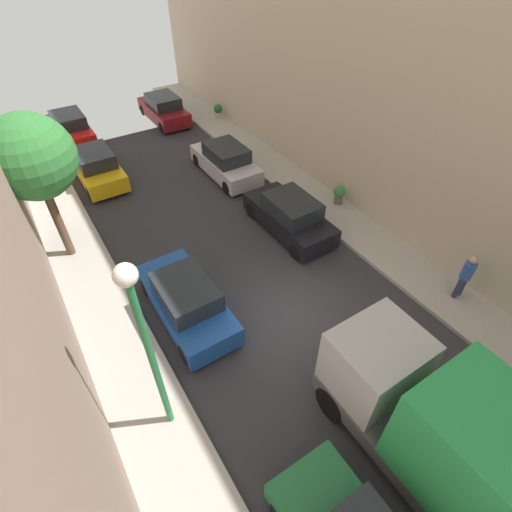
{
  "coord_description": "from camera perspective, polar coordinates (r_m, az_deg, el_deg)",
  "views": [
    {
      "loc": [
        -5.25,
        -6.16,
        10.02
      ],
      "look_at": [
        0.4,
        2.65,
        0.5
      ],
      "focal_mm": 27.39,
      "sensor_mm": 36.0,
      "label": 1
    }
  ],
  "objects": [
    {
      "name": "potted_plant_4",
      "position": [
        25.52,
        -5.57,
        20.41
      ],
      "size": [
        0.52,
        0.52,
        0.79
      ],
      "color": "#B2A899",
      "rests_on": "sidewalk_right"
    },
    {
      "name": "potted_plant_1",
      "position": [
        27.11,
        -32.79,
        15.64
      ],
      "size": [
        0.69,
        0.69,
        0.94
      ],
      "color": "#B2A899",
      "rests_on": "sidewalk_left"
    },
    {
      "name": "parked_car_right_2",
      "position": [
        15.73,
        4.95,
        5.87
      ],
      "size": [
        1.78,
        4.2,
        1.57
      ],
      "color": "black",
      "rests_on": "ground"
    },
    {
      "name": "parked_car_left_4",
      "position": [
        24.98,
        -25.44,
        16.5
      ],
      "size": [
        1.78,
        4.2,
        1.57
      ],
      "color": "red",
      "rests_on": "ground"
    },
    {
      "name": "parked_car_left_2",
      "position": [
        12.55,
        -10.11,
        -6.45
      ],
      "size": [
        1.78,
        4.2,
        1.57
      ],
      "color": "#194799",
      "rests_on": "ground"
    },
    {
      "name": "sidewalk_right",
      "position": [
        15.55,
        19.94,
        -0.55
      ],
      "size": [
        2.0,
        44.0,
        0.15
      ],
      "primitive_type": "cube",
      "color": "#A8A399",
      "rests_on": "ground"
    },
    {
      "name": "pedestrian",
      "position": [
        14.32,
        28.29,
        -2.54
      ],
      "size": [
        0.4,
        0.36,
        1.72
      ],
      "color": "#2D334C",
      "rests_on": "sidewalk_right"
    },
    {
      "name": "parked_car_left_3",
      "position": [
        20.42,
        -22.26,
        11.98
      ],
      "size": [
        1.78,
        4.2,
        1.57
      ],
      "color": "gold",
      "rests_on": "ground"
    },
    {
      "name": "sidewalk_left",
      "position": [
        11.7,
        -16.35,
        -18.84
      ],
      "size": [
        2.0,
        44.0,
        0.15
      ],
      "primitive_type": "cube",
      "color": "#A8A399",
      "rests_on": "ground"
    },
    {
      "name": "delivery_truck",
      "position": [
        9.76,
        28.77,
        -24.44
      ],
      "size": [
        2.26,
        6.6,
        3.38
      ],
      "color": "#4C4C51",
      "rests_on": "ground"
    },
    {
      "name": "parked_car_right_4",
      "position": [
        25.82,
        -13.31,
        20.13
      ],
      "size": [
        1.78,
        4.2,
        1.57
      ],
      "color": "maroon",
      "rests_on": "ground"
    },
    {
      "name": "parked_car_right_3",
      "position": [
        19.44,
        -4.43,
        13.57
      ],
      "size": [
        1.78,
        4.2,
        1.57
      ],
      "color": "silver",
      "rests_on": "ground"
    },
    {
      "name": "street_tree_0",
      "position": [
        14.36,
        -29.96,
        12.29
      ],
      "size": [
        2.74,
        2.74,
        5.36
      ],
      "color": "brown",
      "rests_on": "sidewalk_left"
    },
    {
      "name": "lamp_post",
      "position": [
        8.09,
        -16.02,
        -10.93
      ],
      "size": [
        0.44,
        0.44,
        5.45
      ],
      "color": "#26723F",
      "rests_on": "sidewalk_left"
    },
    {
      "name": "potted_plant_2",
      "position": [
        17.51,
        12.05,
        8.9
      ],
      "size": [
        0.52,
        0.52,
        0.86
      ],
      "color": "slate",
      "rests_on": "sidewalk_right"
    },
    {
      "name": "ground",
      "position": [
        12.88,
        4.93,
        -9.02
      ],
      "size": [
        32.0,
        32.0,
        0.0
      ],
      "primitive_type": "plane",
      "color": "#2D2D33"
    }
  ]
}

